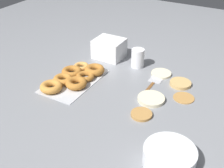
{
  "coord_description": "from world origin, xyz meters",
  "views": [
    {
      "loc": [
        0.95,
        0.45,
        0.72
      ],
      "look_at": [
        0.01,
        -0.08,
        0.04
      ],
      "focal_mm": 45.0,
      "sensor_mm": 36.0,
      "label": 1
    }
  ],
  "objects_px": {
    "donut_tray": "(74,77)",
    "pancake_4": "(184,97)",
    "pancake_2": "(161,74)",
    "paper_cup": "(138,58)",
    "container_stack": "(109,48)",
    "pancake_0": "(180,83)",
    "pancake_3": "(141,114)",
    "spatula": "(156,80)",
    "pancake_1": "(151,99)",
    "batter_bowl": "(169,157)"
  },
  "relations": [
    {
      "from": "pancake_1",
      "to": "pancake_4",
      "type": "height_order",
      "value": "pancake_1"
    },
    {
      "from": "pancake_0",
      "to": "pancake_4",
      "type": "height_order",
      "value": "pancake_0"
    },
    {
      "from": "pancake_3",
      "to": "spatula",
      "type": "distance_m",
      "value": 0.29
    },
    {
      "from": "pancake_3",
      "to": "paper_cup",
      "type": "xyz_separation_m",
      "value": [
        -0.37,
        -0.19,
        0.04
      ]
    },
    {
      "from": "pancake_3",
      "to": "donut_tray",
      "type": "height_order",
      "value": "donut_tray"
    },
    {
      "from": "pancake_0",
      "to": "batter_bowl",
      "type": "distance_m",
      "value": 0.5
    },
    {
      "from": "paper_cup",
      "to": "pancake_1",
      "type": "bearing_deg",
      "value": 36.17
    },
    {
      "from": "pancake_3",
      "to": "paper_cup",
      "type": "distance_m",
      "value": 0.42
    },
    {
      "from": "pancake_2",
      "to": "donut_tray",
      "type": "xyz_separation_m",
      "value": [
        0.26,
        -0.35,
        0.01
      ]
    },
    {
      "from": "donut_tray",
      "to": "pancake_4",
      "type": "bearing_deg",
      "value": 102.72
    },
    {
      "from": "pancake_4",
      "to": "batter_bowl",
      "type": "distance_m",
      "value": 0.4
    },
    {
      "from": "pancake_0",
      "to": "pancake_1",
      "type": "distance_m",
      "value": 0.2
    },
    {
      "from": "container_stack",
      "to": "paper_cup",
      "type": "bearing_deg",
      "value": 82.36
    },
    {
      "from": "spatula",
      "to": "pancake_2",
      "type": "bearing_deg",
      "value": -3.36
    },
    {
      "from": "pancake_2",
      "to": "spatula",
      "type": "distance_m",
      "value": 0.06
    },
    {
      "from": "pancake_4",
      "to": "batter_bowl",
      "type": "relative_size",
      "value": 0.53
    },
    {
      "from": "container_stack",
      "to": "pancake_4",
      "type": "bearing_deg",
      "value": 68.71
    },
    {
      "from": "pancake_0",
      "to": "pancake_4",
      "type": "distance_m",
      "value": 0.11
    },
    {
      "from": "paper_cup",
      "to": "pancake_3",
      "type": "bearing_deg",
      "value": 27.31
    },
    {
      "from": "pancake_1",
      "to": "spatula",
      "type": "height_order",
      "value": "pancake_1"
    },
    {
      "from": "pancake_4",
      "to": "container_stack",
      "type": "xyz_separation_m",
      "value": [
        -0.19,
        -0.49,
        0.05
      ]
    },
    {
      "from": "pancake_0",
      "to": "pancake_2",
      "type": "height_order",
      "value": "pancake_0"
    },
    {
      "from": "pancake_2",
      "to": "paper_cup",
      "type": "distance_m",
      "value": 0.15
    },
    {
      "from": "pancake_2",
      "to": "donut_tray",
      "type": "relative_size",
      "value": 0.3
    },
    {
      "from": "pancake_0",
      "to": "paper_cup",
      "type": "bearing_deg",
      "value": -104.39
    },
    {
      "from": "pancake_0",
      "to": "pancake_3",
      "type": "xyz_separation_m",
      "value": [
        0.3,
        -0.07,
        -0.0
      ]
    },
    {
      "from": "pancake_3",
      "to": "container_stack",
      "type": "distance_m",
      "value": 0.55
    },
    {
      "from": "spatula",
      "to": "pancake_4",
      "type": "bearing_deg",
      "value": -116.78
    },
    {
      "from": "pancake_0",
      "to": "batter_bowl",
      "type": "relative_size",
      "value": 0.58
    },
    {
      "from": "pancake_2",
      "to": "pancake_4",
      "type": "xyz_separation_m",
      "value": [
        0.15,
        0.16,
        -0.0
      ]
    },
    {
      "from": "pancake_1",
      "to": "spatula",
      "type": "bearing_deg",
      "value": -164.87
    },
    {
      "from": "pancake_2",
      "to": "container_stack",
      "type": "distance_m",
      "value": 0.34
    },
    {
      "from": "pancake_1",
      "to": "container_stack",
      "type": "xyz_separation_m",
      "value": [
        -0.28,
        -0.37,
        0.04
      ]
    },
    {
      "from": "pancake_1",
      "to": "batter_bowl",
      "type": "xyz_separation_m",
      "value": [
        0.3,
        0.19,
        0.02
      ]
    },
    {
      "from": "pancake_3",
      "to": "batter_bowl",
      "type": "xyz_separation_m",
      "value": [
        0.19,
        0.18,
        0.02
      ]
    },
    {
      "from": "pancake_0",
      "to": "pancake_3",
      "type": "bearing_deg",
      "value": -12.2
    },
    {
      "from": "pancake_2",
      "to": "paper_cup",
      "type": "relative_size",
      "value": 1.02
    },
    {
      "from": "batter_bowl",
      "to": "pancake_4",
      "type": "bearing_deg",
      "value": -170.08
    },
    {
      "from": "pancake_0",
      "to": "spatula",
      "type": "height_order",
      "value": "pancake_0"
    },
    {
      "from": "pancake_4",
      "to": "donut_tray",
      "type": "relative_size",
      "value": 0.27
    },
    {
      "from": "spatula",
      "to": "pancake_3",
      "type": "bearing_deg",
      "value": -169.42
    },
    {
      "from": "pancake_2",
      "to": "pancake_4",
      "type": "height_order",
      "value": "pancake_2"
    },
    {
      "from": "pancake_3",
      "to": "spatula",
      "type": "relative_size",
      "value": 0.34
    },
    {
      "from": "donut_tray",
      "to": "container_stack",
      "type": "distance_m",
      "value": 0.31
    },
    {
      "from": "pancake_4",
      "to": "batter_bowl",
      "type": "xyz_separation_m",
      "value": [
        0.39,
        0.07,
        0.03
      ]
    },
    {
      "from": "pancake_1",
      "to": "pancake_2",
      "type": "height_order",
      "value": "pancake_1"
    },
    {
      "from": "pancake_1",
      "to": "donut_tray",
      "type": "xyz_separation_m",
      "value": [
        0.03,
        -0.39,
        0.01
      ]
    },
    {
      "from": "pancake_3",
      "to": "batter_bowl",
      "type": "distance_m",
      "value": 0.26
    },
    {
      "from": "pancake_4",
      "to": "spatula",
      "type": "distance_m",
      "value": 0.19
    },
    {
      "from": "pancake_0",
      "to": "donut_tray",
      "type": "height_order",
      "value": "donut_tray"
    }
  ]
}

